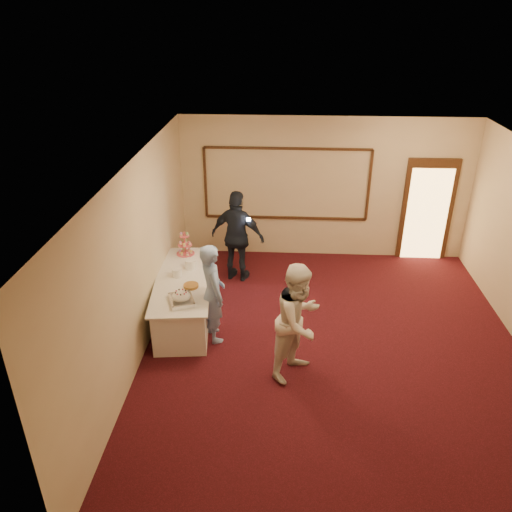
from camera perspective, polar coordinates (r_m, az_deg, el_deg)
The scene contains 14 objects.
floor at distance 8.18m, azimuth 8.85°, elevation -10.68°, with size 7.00×7.00×0.00m, color black.
room_walls at distance 7.14m, azimuth 9.98°, elevation 2.35°, with size 6.04×7.04×3.02m.
wall_molding at distance 10.48m, azimuth 3.52°, elevation 8.19°, with size 3.45×0.04×1.55m.
doorway at distance 11.06m, azimuth 18.96°, elevation 4.91°, with size 1.05×0.07×2.20m.
buffet_table at distance 8.77m, azimuth -8.19°, elevation -4.73°, with size 1.18×2.49×0.77m.
pavlova_tray at distance 7.88m, azimuth -8.54°, elevation -4.74°, with size 0.48×0.54×0.18m.
cupcake_stand at distance 9.33m, azimuth -8.12°, elevation 1.22°, with size 0.34×0.34×0.49m.
plate_stack_a at distance 8.62m, azimuth -9.01°, elevation -1.86°, with size 0.18×0.18×0.15m.
plate_stack_b at distance 8.84m, azimuth -7.49°, elevation -0.90°, with size 0.21×0.21×0.17m.
tart at distance 8.27m, azimuth -7.44°, elevation -3.44°, with size 0.29×0.29×0.06m.
man at distance 7.96m, azimuth -4.99°, elevation -4.23°, with size 0.61×0.40×1.68m, color #7D9AD1.
woman at distance 7.19m, azimuth 4.94°, elevation -7.42°, with size 0.87×0.68×1.80m, color white.
guest at distance 9.66m, azimuth -2.12°, elevation 2.23°, with size 1.08×0.45×1.84m, color black.
camera_flash at distance 9.26m, azimuth -0.86°, elevation 4.21°, with size 0.07×0.04×0.05m, color white.
Camera 1 is at (-0.87, -6.47, 4.93)m, focal length 35.00 mm.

